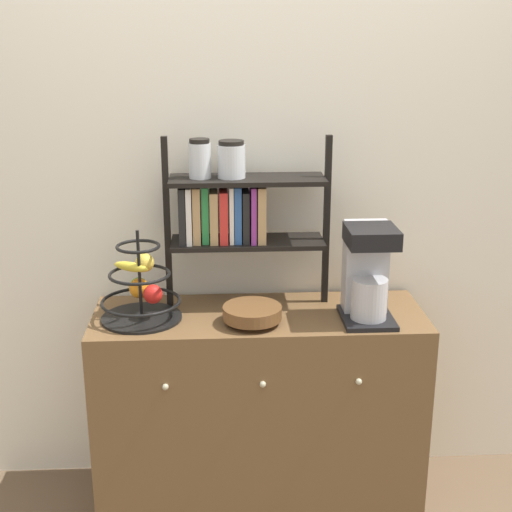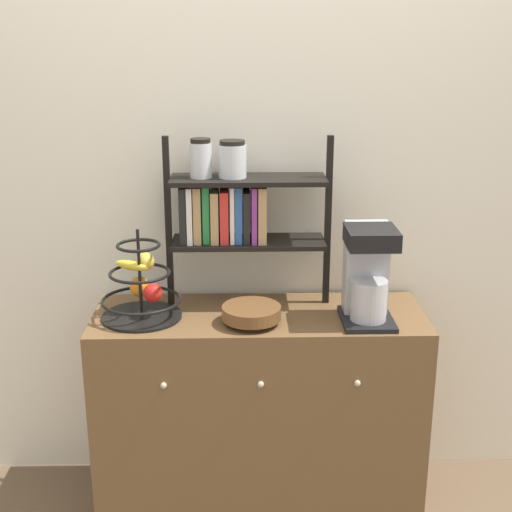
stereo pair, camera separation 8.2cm
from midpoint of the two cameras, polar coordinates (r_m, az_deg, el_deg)
wall_back at (r=2.86m, az=-0.90°, el=6.31°), size 7.00×0.05×2.60m
sideboard at (r=2.92m, az=-0.59°, el=-12.13°), size 1.27×0.46×0.82m
coffee_maker at (r=2.67m, az=8.05°, el=-1.28°), size 0.19×0.24×0.36m
fruit_stand at (r=2.70m, az=-10.03°, el=-2.69°), size 0.30×0.30×0.35m
wooden_bowl at (r=2.64m, az=-1.19°, el=-4.62°), size 0.22×0.22×0.07m
shelf_hutch at (r=2.73m, az=-3.01°, el=4.07°), size 0.64×0.20×0.66m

